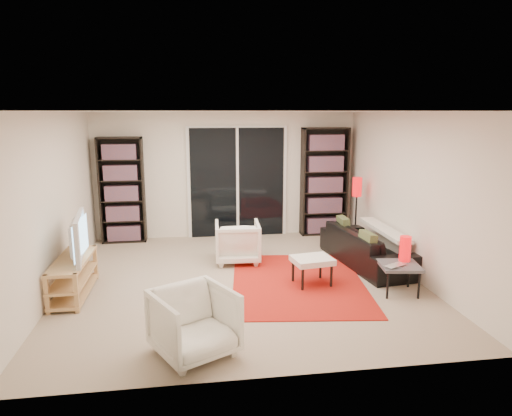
# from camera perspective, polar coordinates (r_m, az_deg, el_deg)

# --- Properties ---
(floor) EXTENTS (5.00, 5.00, 0.00)m
(floor) POSITION_cam_1_polar(r_m,az_deg,el_deg) (6.70, -1.77, -8.99)
(floor) COLOR tan
(floor) RESTS_ON ground
(wall_back) EXTENTS (5.00, 0.02, 2.40)m
(wall_back) POSITION_cam_1_polar(r_m,az_deg,el_deg) (8.83, -3.67, 4.14)
(wall_back) COLOR white
(wall_back) RESTS_ON ground
(wall_front) EXTENTS (5.00, 0.02, 2.40)m
(wall_front) POSITION_cam_1_polar(r_m,az_deg,el_deg) (3.97, 2.26, -5.56)
(wall_front) COLOR white
(wall_front) RESTS_ON ground
(wall_left) EXTENTS (0.02, 5.00, 2.40)m
(wall_left) POSITION_cam_1_polar(r_m,az_deg,el_deg) (6.58, -24.01, 0.46)
(wall_left) COLOR white
(wall_left) RESTS_ON ground
(wall_right) EXTENTS (0.02, 5.00, 2.40)m
(wall_right) POSITION_cam_1_polar(r_m,az_deg,el_deg) (7.09, 18.67, 1.63)
(wall_right) COLOR white
(wall_right) RESTS_ON ground
(ceiling) EXTENTS (5.00, 5.00, 0.02)m
(ceiling) POSITION_cam_1_polar(r_m,az_deg,el_deg) (6.26, -1.91, 12.00)
(ceiling) COLOR white
(ceiling) RESTS_ON wall_back
(sliding_door) EXTENTS (1.92, 0.08, 2.16)m
(sliding_door) POSITION_cam_1_polar(r_m,az_deg,el_deg) (8.83, -2.35, 3.18)
(sliding_door) COLOR white
(sliding_door) RESTS_ON ground
(bookshelf_left) EXTENTS (0.80, 0.30, 1.95)m
(bookshelf_left) POSITION_cam_1_polar(r_m,az_deg,el_deg) (8.76, -16.39, 2.13)
(bookshelf_left) COLOR black
(bookshelf_left) RESTS_ON ground
(bookshelf_right) EXTENTS (0.90, 0.30, 2.10)m
(bookshelf_right) POSITION_cam_1_polar(r_m,az_deg,el_deg) (9.04, 8.54, 3.26)
(bookshelf_right) COLOR black
(bookshelf_right) RESTS_ON ground
(tv_stand) EXTENTS (0.40, 1.25, 0.50)m
(tv_stand) POSITION_cam_1_polar(r_m,az_deg,el_deg) (6.56, -21.86, -7.90)
(tv_stand) COLOR #E7BD73
(tv_stand) RESTS_ON floor
(tv) EXTENTS (0.27, 1.03, 0.59)m
(tv) POSITION_cam_1_polar(r_m,az_deg,el_deg) (6.40, -22.06, -3.42)
(tv) COLOR black
(tv) RESTS_ON tv_stand
(rug) EXTENTS (2.12, 2.69, 0.01)m
(rug) POSITION_cam_1_polar(r_m,az_deg,el_deg) (6.63, 5.25, -9.22)
(rug) COLOR red
(rug) RESTS_ON floor
(sofa) EXTENTS (1.01, 2.04, 0.57)m
(sofa) POSITION_cam_1_polar(r_m,az_deg,el_deg) (7.49, 13.70, -4.74)
(sofa) COLOR black
(sofa) RESTS_ON floor
(armchair_back) EXTENTS (0.75, 0.77, 0.66)m
(armchair_back) POSITION_cam_1_polar(r_m,az_deg,el_deg) (7.40, -2.33, -4.25)
(armchair_back) COLOR white
(armchair_back) RESTS_ON floor
(armchair_front) EXTENTS (0.99, 1.00, 0.68)m
(armchair_front) POSITION_cam_1_polar(r_m,az_deg,el_deg) (4.71, -7.74, -14.03)
(armchair_front) COLOR white
(armchair_front) RESTS_ON floor
(ottoman) EXTENTS (0.60, 0.52, 0.40)m
(ottoman) POSITION_cam_1_polar(r_m,az_deg,el_deg) (6.46, 7.04, -6.63)
(ottoman) COLOR white
(ottoman) RESTS_ON floor
(side_table) EXTENTS (0.58, 0.58, 0.40)m
(side_table) POSITION_cam_1_polar(r_m,az_deg,el_deg) (6.43, 17.49, -7.09)
(side_table) COLOR #505055
(side_table) RESTS_ON floor
(laptop) EXTENTS (0.38, 0.33, 0.03)m
(laptop) POSITION_cam_1_polar(r_m,az_deg,el_deg) (6.28, 17.34, -7.01)
(laptop) COLOR silver
(laptop) RESTS_ON side_table
(table_lamp) EXTENTS (0.15, 0.15, 0.34)m
(table_lamp) POSITION_cam_1_polar(r_m,az_deg,el_deg) (6.54, 18.14, -4.85)
(table_lamp) COLOR red
(table_lamp) RESTS_ON side_table
(floor_lamp) EXTENTS (0.19, 0.19, 1.25)m
(floor_lamp) POSITION_cam_1_polar(r_m,az_deg,el_deg) (8.38, 12.48, 1.64)
(floor_lamp) COLOR black
(floor_lamp) RESTS_ON floor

